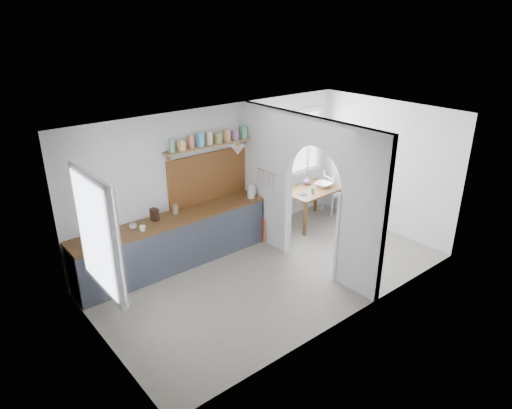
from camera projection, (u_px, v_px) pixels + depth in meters
floor at (273, 273)px, 7.74m from camera, size 5.80×3.20×0.01m
ceiling at (276, 121)px, 6.74m from camera, size 5.80×3.20×0.01m
walls at (275, 203)px, 7.24m from camera, size 5.81×3.21×2.60m
partition at (304, 183)px, 7.63m from camera, size 0.12×3.20×2.60m
kitchen_window at (95, 234)px, 5.42m from camera, size 0.10×1.16×1.50m
nook_window at (290, 145)px, 9.29m from camera, size 1.76×0.10×1.30m
counter at (174, 241)px, 7.85m from camera, size 3.50×0.60×0.90m
sink at (97, 241)px, 6.90m from camera, size 0.40×0.40×0.02m
backsplash at (208, 177)px, 8.22m from camera, size 1.65×0.03×0.90m
shelf at (209, 142)px, 7.91m from camera, size 1.75×0.20×0.21m
pendant_lamp at (238, 150)px, 7.92m from camera, size 0.26×0.26×0.16m
utensil_rail at (267, 172)px, 8.18m from camera, size 0.02×0.50×0.02m
dining_table at (311, 206)px, 9.48m from camera, size 1.23×0.84×0.75m
chair_left at (276, 211)px, 8.92m from camera, size 0.48×0.48×0.99m
chair_right at (335, 192)px, 9.98m from camera, size 0.53×0.53×0.93m
kettle at (251, 192)px, 8.46m from camera, size 0.21×0.18×0.23m
mug_a at (143, 229)px, 7.18m from camera, size 0.13×0.13×0.09m
mug_b at (133, 226)px, 7.26m from camera, size 0.14×0.14×0.09m
knife_block at (154, 215)px, 7.53m from camera, size 0.12×0.15×0.21m
jar at (176, 209)px, 7.81m from camera, size 0.11×0.11×0.16m
towel_magenta at (262, 229)px, 8.69m from camera, size 0.02×0.03×0.51m
towel_orange at (264, 232)px, 8.65m from camera, size 0.02×0.03×0.52m
bowl at (323, 185)px, 9.46m from camera, size 0.40×0.40×0.08m
table_cup at (313, 191)px, 9.13m from camera, size 0.13×0.13×0.09m
plate at (303, 194)px, 9.06m from camera, size 0.18×0.18×0.01m
vase at (307, 181)px, 9.57m from camera, size 0.21×0.21×0.17m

